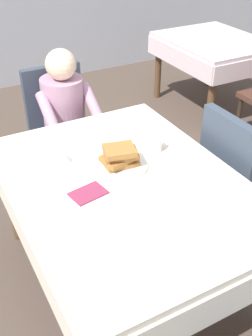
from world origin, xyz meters
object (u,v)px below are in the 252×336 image
Objects in this scene: cup_coffee at (155,144)px; fork_left_of_plate at (91,179)px; plate_breakfast at (121,166)px; background_table_far at (214,50)px; dining_table_main at (126,194)px; spoon_near_edge at (153,194)px; breakfast_stack at (120,156)px; diner_person at (66,113)px; knife_right_of_plate at (154,159)px; chair_diner at (60,121)px; chair_right_side at (236,173)px; syrup_pitcher at (64,156)px.

fork_left_of_plate is (-0.44, -0.08, -0.04)m from cup_coffee.
plate_breakfast reaches higher than background_table_far.
spoon_near_edge is (0.06, -0.16, 0.09)m from dining_table_main.
breakfast_stack is 2.53m from background_table_far.
diner_person reaches higher than dining_table_main.
plate_breakfast is 1.40× the size of knife_right_of_plate.
chair_diner is at bearing 88.50° from plate_breakfast.
chair_diner is 1.08m from breakfast_stack.
chair_diner reaches higher than cup_coffee.
dining_table_main is 1.18m from chair_diner.
cup_coffee is 2.30m from background_table_far.
fork_left_of_plate is at bearing 76.62° from diner_person.
diner_person is (0.00, -0.16, 0.14)m from chair_diner.
spoon_near_edge is 0.13× the size of background_table_far.
chair_right_side is at bearing 124.91° from diner_person.
chair_diner is at bearing 88.15° from breakfast_stack.
chair_diner reaches higher than knife_right_of_plate.
chair_right_side reaches higher than background_table_far.
knife_right_of_plate is at bearing 98.63° from chair_diner.
chair_right_side is 0.58m from cup_coffee.
chair_right_side is 11.63× the size of syrup_pitcher.
syrup_pitcher is at bearing 72.13° from chair_diner.
chair_right_side is 8.23× the size of cup_coffee.
syrup_pitcher is (-0.24, 0.19, -0.03)m from breakfast_stack.
plate_breakfast is 2.52m from background_table_far.
dining_table_main is 0.20m from spoon_near_edge.
background_table_far is at bearing 41.31° from dining_table_main.
dining_table_main is at bearing 86.45° from diner_person.
spoon_near_edge is (0.03, -0.29, -0.07)m from breakfast_stack.
breakfast_stack is at bearing 76.80° from dining_table_main.
knife_right_of_plate is 0.31m from spoon_near_edge.
chair_diner reaches higher than background_table_far.
knife_right_of_plate is at bearing -26.02° from syrup_pitcher.
knife_right_of_plate is 2.39m from background_table_far.
chair_right_side is (0.77, 0.00, -0.12)m from dining_table_main.
diner_person is at bearing -159.38° from background_table_far.
breakfast_stack is at bearing -79.50° from fork_left_of_plate.
background_table_far is at bearing 33.01° from syrup_pitcher.
chair_diner is 6.20× the size of spoon_near_edge.
breakfast_stack reaches higher than dining_table_main.
chair_diner reaches higher than breakfast_stack.
chair_diner is 1.35m from spoon_near_edge.
syrup_pitcher is at bearing 141.96° from breakfast_stack.
diner_person reaches higher than syrup_pitcher.
breakfast_stack is at bearing -38.04° from syrup_pitcher.
plate_breakfast is at bearing -37.99° from syrup_pitcher.
chair_diner is 1.05m from cup_coffee.
spoon_near_edge reaches higher than background_table_far.
syrup_pitcher reaches higher than knife_right_of_plate.
breakfast_stack is (0.03, 0.12, 0.16)m from dining_table_main.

